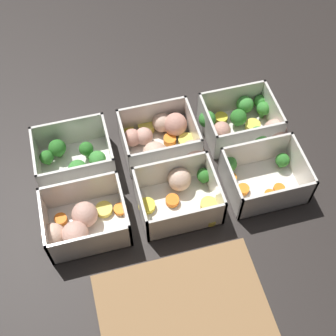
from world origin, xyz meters
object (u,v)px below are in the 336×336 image
container_near_center (162,139)px  container_far_left (261,176)px  container_near_right (75,158)px  container_far_right (80,223)px  container_far_center (181,194)px  container_near_left (245,123)px

container_near_center → container_far_left: size_ratio=1.06×
container_near_right → container_far_right: 0.15m
container_far_left → container_far_center: 0.16m
container_near_center → container_far_right: 0.24m
container_near_center → container_far_left: 0.21m
container_near_left → container_near_center: size_ratio=1.07×
container_near_center → container_near_right: 0.18m
container_near_center → container_far_right: size_ratio=0.91×
container_far_left → container_far_right: same height
container_near_left → container_far_center: size_ratio=1.09×
container_far_center → container_far_right: 0.20m
container_near_center → container_far_left: same height
container_far_right → container_far_center: bearing=-176.0°
container_near_center → container_far_left: bearing=139.8°
container_near_right → container_far_right: (0.01, 0.14, -0.00)m
container_near_center → container_far_left: (-0.16, 0.14, 0.00)m
container_near_left → container_far_center: 0.22m
container_near_left → container_near_center: bearing=-1.6°
container_far_left → container_far_center: size_ratio=0.96×
container_near_right → container_far_left: (-0.34, 0.13, -0.00)m
container_near_left → container_far_right: bearing=21.2°
container_near_center → container_far_right: (0.19, 0.15, 0.00)m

